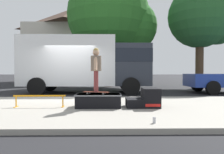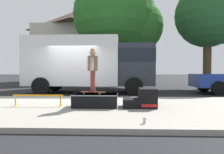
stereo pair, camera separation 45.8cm
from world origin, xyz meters
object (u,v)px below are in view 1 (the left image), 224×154
(skater_kid, at_px, (96,66))
(street_tree_main, at_px, (113,18))
(skateboard, at_px, (96,92))
(grind_rail, at_px, (39,98))
(street_tree_neighbour, at_px, (204,18))
(kicker_ramp, at_px, (145,99))
(box_truck, at_px, (87,62))
(soda_can, at_px, (154,120))
(skate_box, at_px, (98,100))

(skater_kid, relative_size, street_tree_main, 0.15)
(skateboard, distance_m, street_tree_main, 11.00)
(skater_kid, bearing_deg, skateboard, 180.00)
(street_tree_main, bearing_deg, skater_kid, -94.26)
(grind_rail, distance_m, street_tree_neighbour, 13.32)
(kicker_ramp, height_order, box_truck, box_truck)
(kicker_ramp, relative_size, skater_kid, 0.75)
(box_truck, height_order, street_tree_main, street_tree_main)
(grind_rail, distance_m, street_tree_main, 11.26)
(skateboard, bearing_deg, grind_rail, 177.57)
(grind_rail, height_order, box_truck, box_truck)
(soda_can, bearing_deg, skater_kid, 123.74)
(kicker_ramp, distance_m, box_truck, 5.92)
(skate_box, height_order, soda_can, skate_box)
(grind_rail, distance_m, skateboard, 1.74)
(skate_box, xyz_separation_m, skateboard, (-0.07, -0.01, 0.24))
(street_tree_main, relative_size, street_tree_neighbour, 1.16)
(soda_can, relative_size, street_tree_main, 0.01)
(soda_can, xyz_separation_m, street_tree_neighbour, (5.92, 10.74, 4.84))
(skateboard, relative_size, soda_can, 6.39)
(grind_rail, relative_size, street_tree_main, 0.18)
(street_tree_neighbour, bearing_deg, grind_rail, -136.03)
(skater_kid, bearing_deg, grind_rail, 177.57)
(soda_can, relative_size, street_tree_neighbour, 0.02)
(skater_kid, bearing_deg, street_tree_neighbour, 50.32)
(soda_can, distance_m, street_tree_main, 12.97)
(skate_box, bearing_deg, skateboard, -172.44)
(skate_box, relative_size, soda_can, 10.74)
(street_tree_main, bearing_deg, kicker_ramp, -85.56)
(soda_can, bearing_deg, street_tree_main, 92.87)
(kicker_ramp, relative_size, grind_rail, 0.63)
(grind_rail, bearing_deg, soda_can, -34.02)
(skate_box, bearing_deg, street_tree_neighbour, 50.57)
(skateboard, relative_size, box_truck, 0.12)
(grind_rail, relative_size, box_truck, 0.23)
(skate_box, distance_m, skater_kid, 1.04)
(soda_can, bearing_deg, kicker_ramp, 85.07)
(skater_kid, distance_m, soda_can, 2.68)
(skate_box, xyz_separation_m, box_truck, (-0.88, 5.28, 1.37))
(skate_box, relative_size, box_truck, 0.20)
(kicker_ramp, distance_m, skater_kid, 1.81)
(street_tree_main, bearing_deg, box_truck, -108.52)
(skater_kid, relative_size, street_tree_neighbour, 0.18)
(box_truck, bearing_deg, kicker_ramp, -66.28)
(grind_rail, xyz_separation_m, street_tree_main, (2.47, 9.84, 4.89))
(skate_box, distance_m, street_tree_neighbour, 12.24)
(street_tree_neighbour, bearing_deg, box_truck, -156.79)
(street_tree_neighbour, bearing_deg, skateboard, -129.68)
(grind_rail, bearing_deg, skate_box, -2.03)
(soda_can, height_order, street_tree_main, street_tree_main)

